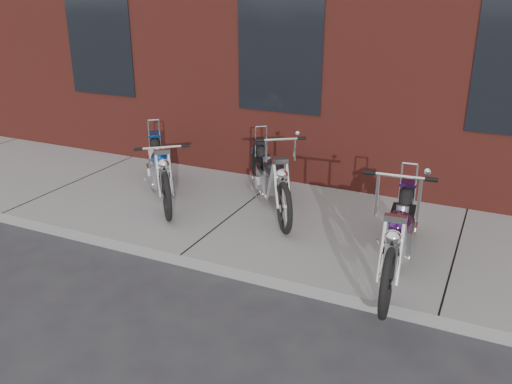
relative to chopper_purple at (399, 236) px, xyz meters
The scene contains 5 objects.
ground 2.60m from the chopper_purple, 163.73° to the right, with size 120.00×120.00×0.00m, color #2B2A32.
sidewalk 2.60m from the chopper_purple, 161.93° to the left, with size 22.00×3.00×0.15m, color gray.
chopper_purple is the anchor object (origin of this frame).
chopper_blue 3.82m from the chopper_purple, 167.73° to the left, with size 1.63×1.91×1.04m.
chopper_third 2.37m from the chopper_purple, 150.79° to the left, with size 1.49×2.00×1.21m.
Camera 1 is at (3.30, -4.87, 3.20)m, focal length 38.00 mm.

